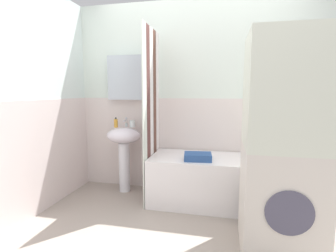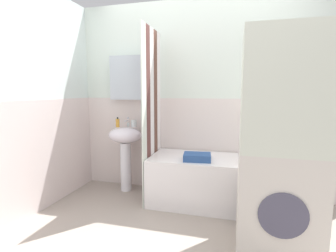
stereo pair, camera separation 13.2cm
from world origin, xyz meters
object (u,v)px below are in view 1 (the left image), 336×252
object	(u,v)px
washer_dryer_stack	(282,147)
toothbrush_cup	(132,124)
towel_folded	(198,157)
bathtub	(219,181)
conditioner_bottle	(262,150)
shampoo_bottle	(280,149)
soap_dispenser	(116,123)
lotion_bottle	(270,146)
sink	(124,145)

from	to	relation	value
washer_dryer_stack	toothbrush_cup	bearing A→B (deg)	148.02
toothbrush_cup	towel_folded	distance (m)	1.00
bathtub	conditioner_bottle	world-z (taller)	conditioner_bottle
shampoo_bottle	towel_folded	distance (m)	0.99
toothbrush_cup	washer_dryer_stack	xyz separation A→B (m)	(1.60, -1.00, -0.02)
conditioner_bottle	washer_dryer_stack	bearing A→B (deg)	-90.10
toothbrush_cup	soap_dispenser	bearing A→B (deg)	-159.96
lotion_bottle	shampoo_bottle	bearing A→B (deg)	4.22
lotion_bottle	soap_dispenser	bearing A→B (deg)	-177.31
conditioner_bottle	towel_folded	size ratio (longest dim) A/B	0.49
sink	soap_dispenser	xyz separation A→B (m)	(-0.10, 0.01, 0.28)
toothbrush_cup	bathtub	world-z (taller)	toothbrush_cup
soap_dispenser	bathtub	bearing A→B (deg)	-6.27
conditioner_bottle	towel_folded	distance (m)	0.81
soap_dispenser	bathtub	world-z (taller)	soap_dispenser
toothbrush_cup	bathtub	size ratio (longest dim) A/B	0.06
bathtub	towel_folded	xyz separation A→B (m)	(-0.23, -0.15, 0.31)
soap_dispenser	conditioner_bottle	bearing A→B (deg)	2.83
soap_dispenser	washer_dryer_stack	size ratio (longest dim) A/B	0.08
bathtub	shampoo_bottle	distance (m)	0.80
shampoo_bottle	conditioner_bottle	size ratio (longest dim) A/B	1.18
shampoo_bottle	towel_folded	size ratio (longest dim) A/B	0.58
soap_dispenser	towel_folded	bearing A→B (deg)	-15.24
toothbrush_cup	lotion_bottle	xyz separation A→B (m)	(1.68, 0.02, -0.22)
bathtub	conditioner_bottle	bearing A→B (deg)	25.58
toothbrush_cup	towel_folded	world-z (taller)	toothbrush_cup
sink	lotion_bottle	xyz separation A→B (m)	(1.77, 0.10, 0.05)
conditioner_bottle	sink	bearing A→B (deg)	-176.76
shampoo_bottle	conditioner_bottle	distance (m)	0.19
toothbrush_cup	bathtub	distance (m)	1.28
bathtub	lotion_bottle	world-z (taller)	lotion_bottle
lotion_bottle	conditioner_bottle	xyz separation A→B (m)	(-0.08, 0.00, -0.04)
bathtub	washer_dryer_stack	world-z (taller)	washer_dryer_stack
conditioner_bottle	towel_folded	world-z (taller)	conditioner_bottle
bathtub	lotion_bottle	xyz separation A→B (m)	(0.57, 0.23, 0.38)
towel_folded	washer_dryer_stack	world-z (taller)	washer_dryer_stack
shampoo_bottle	lotion_bottle	world-z (taller)	lotion_bottle
bathtub	towel_folded	size ratio (longest dim) A/B	5.35
sink	washer_dryer_stack	world-z (taller)	washer_dryer_stack
bathtub	soap_dispenser	bearing A→B (deg)	173.73
soap_dispenser	lotion_bottle	bearing A→B (deg)	2.69
sink	bathtub	bearing A→B (deg)	-6.49
sink	soap_dispenser	distance (m)	0.30
shampoo_bottle	lotion_bottle	size ratio (longest dim) A/B	0.73
toothbrush_cup	conditioner_bottle	size ratio (longest dim) A/B	0.61
shampoo_bottle	lotion_bottle	bearing A→B (deg)	-175.78
soap_dispenser	lotion_bottle	world-z (taller)	soap_dispenser
toothbrush_cup	lotion_bottle	size ratio (longest dim) A/B	0.38
sink	washer_dryer_stack	xyz separation A→B (m)	(1.69, -0.92, 0.25)
bathtub	washer_dryer_stack	xyz separation A→B (m)	(0.48, -0.78, 0.59)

